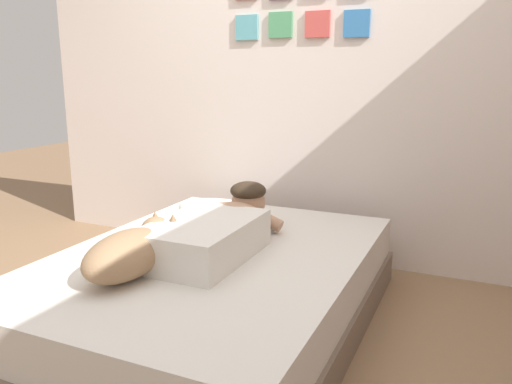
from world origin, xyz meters
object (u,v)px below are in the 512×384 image
object	(u,v)px
pillow	(218,209)
coffee_cup	(267,225)
bed	(213,290)
cell_phone	(199,260)
person_lying	(217,228)
dog	(131,251)

from	to	relation	value
pillow	coffee_cup	world-z (taller)	pillow
bed	cell_phone	world-z (taller)	cell_phone
coffee_cup	pillow	bearing A→B (deg)	161.85
coffee_cup	cell_phone	bearing A→B (deg)	-102.28
coffee_cup	person_lying	bearing A→B (deg)	-108.23
bed	cell_phone	xyz separation A→B (m)	(-0.01, -0.12, 0.20)
person_lying	coffee_cup	world-z (taller)	person_lying
bed	person_lying	world-z (taller)	person_lying
person_lying	coffee_cup	bearing A→B (deg)	71.77
dog	bed	bearing A→B (deg)	64.09
bed	coffee_cup	distance (m)	0.50
dog	coffee_cup	distance (m)	0.86
dog	cell_phone	size ratio (longest dim) A/B	4.11
bed	dog	size ratio (longest dim) A/B	3.41
pillow	person_lying	size ratio (longest dim) A/B	0.57
person_lying	dog	world-z (taller)	person_lying
dog	person_lying	bearing A→B (deg)	68.07
person_lying	cell_phone	world-z (taller)	person_lying
person_lying	bed	bearing A→B (deg)	-84.37
person_lying	coffee_cup	size ratio (longest dim) A/B	7.36
pillow	coffee_cup	size ratio (longest dim) A/B	4.16
bed	pillow	bearing A→B (deg)	116.02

